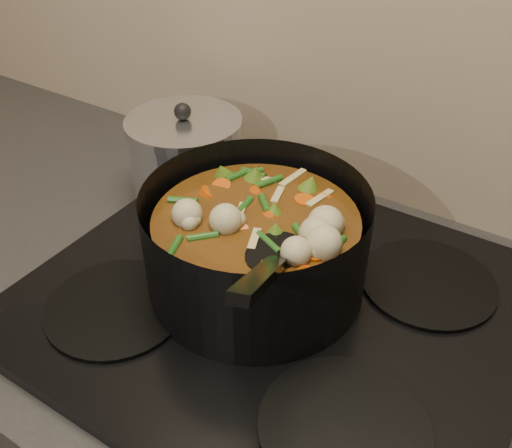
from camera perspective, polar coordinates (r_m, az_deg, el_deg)
The scene contains 3 objects.
stovetop at distance 0.76m, azimuth 2.00°, elevation -7.67°, with size 0.62×0.54×0.03m.
stockpot at distance 0.73m, azimuth 0.02°, elevation -2.08°, with size 0.32×0.38×0.21m.
saucepan at distance 0.94m, azimuth -7.01°, elevation 6.97°, with size 0.18×0.18×0.15m.
Camera 1 is at (0.27, 1.46, 1.45)m, focal length 40.00 mm.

